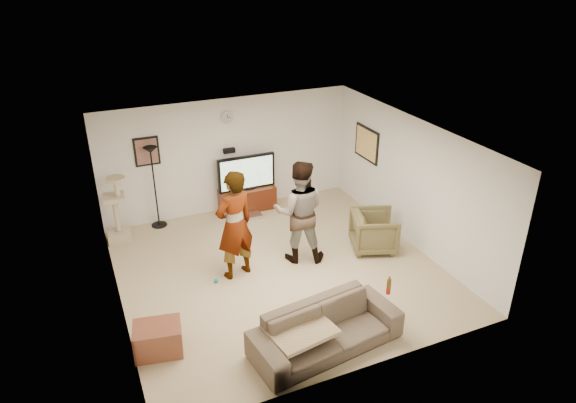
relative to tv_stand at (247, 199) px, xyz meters
name	(u,v)px	position (x,y,z in m)	size (l,w,h in m)	color
floor	(279,270)	(-0.30, -2.50, -0.27)	(5.50, 5.50, 0.02)	#C2AC8C
ceiling	(277,138)	(-0.30, -2.50, 2.25)	(5.50, 5.50, 0.02)	white
wall_back	(229,155)	(-0.30, 0.25, 0.99)	(5.50, 0.04, 2.50)	white
wall_front	(361,296)	(-0.30, -5.25, 0.99)	(5.50, 0.04, 2.50)	white
wall_left	(111,240)	(-3.05, -2.50, 0.99)	(0.04, 5.50, 2.50)	white
wall_right	(411,182)	(2.45, -2.50, 0.99)	(0.04, 5.50, 2.50)	white
wall_clock	(227,117)	(-0.30, 0.22, 1.84)	(0.26, 0.26, 0.04)	white
wall_speaker	(229,151)	(-0.30, 0.19, 1.12)	(0.25, 0.10, 0.10)	black
picture_back	(147,151)	(-2.00, 0.23, 1.34)	(0.42, 0.03, 0.52)	brown
picture_right	(367,144)	(2.43, -0.90, 1.24)	(0.03, 0.78, 0.62)	#DCAD61
tv_stand	(247,199)	(0.00, 0.00, 0.00)	(1.23, 0.45, 0.51)	#401609
console_box	(252,216)	(-0.04, -0.40, -0.22)	(0.40, 0.30, 0.07)	silver
tv	(246,173)	(0.00, 0.00, 0.64)	(1.28, 0.08, 0.76)	black
tv_screen	(247,173)	(0.00, -0.04, 0.64)	(1.18, 0.01, 0.67)	#68DF4F
floor_lamp	(155,188)	(-1.96, 0.04, 0.61)	(0.32, 0.32, 1.74)	black
cat_tree	(116,209)	(-2.80, -0.26, 0.43)	(0.44, 0.44, 1.38)	#B8AA8B
person_left	(235,225)	(-1.05, -2.35, 0.74)	(0.73, 0.48, 1.99)	#B9B9B9
person_right	(299,212)	(0.20, -2.30, 0.72)	(0.95, 0.74, 1.95)	#385482
sofa	(326,329)	(-0.47, -4.67, 0.07)	(2.21, 0.87, 0.65)	brown
throw_blanket	(301,330)	(-0.87, -4.67, 0.18)	(0.90, 0.70, 0.06)	tan
beer_bottle	(389,287)	(0.55, -4.67, 0.52)	(0.06, 0.06, 0.25)	#583A10
armchair	(374,231)	(1.66, -2.57, 0.12)	(0.81, 0.84, 0.76)	brown
side_table	(158,339)	(-2.70, -3.78, -0.03)	(0.67, 0.50, 0.45)	brown
toy_ball	(216,281)	(-1.47, -2.46, -0.22)	(0.07, 0.07, 0.07)	#048498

